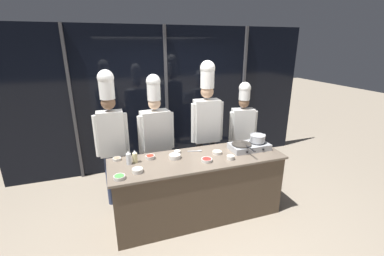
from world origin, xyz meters
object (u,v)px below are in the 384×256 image
Objects in this scene: frying_pan at (242,143)px; squeeze_bottle_oil at (135,157)px; chef_head at (111,127)px; prep_bowl_shrimp at (175,156)px; prep_bowl_bell_pepper at (207,160)px; prep_bowl_mushrooms at (117,159)px; chef_sous at (156,130)px; squeeze_bottle_clear at (129,158)px; serving_spoon_slotted at (198,151)px; chef_line at (207,116)px; portable_stove at (249,146)px; prep_bowl_scallions at (119,177)px; prep_bowl_noodles at (137,170)px; chef_pastry at (243,124)px; stock_pot at (258,138)px; prep_bowl_bean_sprouts at (231,157)px; prep_bowl_chili_flakes at (150,157)px; prep_bowl_garlic at (177,152)px; prep_bowl_ginger at (217,152)px.

squeeze_bottle_oil is (-1.51, 0.10, -0.04)m from frying_pan.
squeeze_bottle_oil is at bearing 115.86° from chef_head.
prep_bowl_bell_pepper is at bearing -32.06° from prep_bowl_shrimp.
chef_sous reaches higher than prep_bowl_mushrooms.
squeeze_bottle_clear is at bearing -164.02° from squeeze_bottle_oil.
squeeze_bottle_oil is at bearing 175.37° from prep_bowl_shrimp.
chef_head is (-1.15, 0.48, 0.33)m from serving_spoon_slotted.
chef_line is (-0.28, 0.66, 0.25)m from frying_pan.
portable_stove is 4.19× the size of prep_bowl_scallions.
frying_pan is 0.23× the size of chef_line.
prep_bowl_shrimp is at bearing 93.87° from chef_sous.
prep_bowl_bell_pepper is 0.68× the size of serving_spoon_slotted.
prep_bowl_scallions is (-1.73, -0.27, -0.09)m from frying_pan.
squeeze_bottle_clear reaches higher than prep_bowl_noodles.
stock_pot is at bearing 88.63° from chef_pastry.
prep_bowl_noodles is at bearing -158.43° from serving_spoon_slotted.
stock_pot reaches higher than prep_bowl_shrimp.
prep_bowl_bean_sprouts is (0.33, -0.04, 0.01)m from prep_bowl_bell_pepper.
portable_stove is 0.47m from prep_bowl_bean_sprouts.
prep_bowl_mushrooms is 1.54m from chef_line.
chef_head reaches higher than portable_stove.
chef_sous is (0.41, 0.90, 0.18)m from prep_bowl_noodles.
prep_bowl_scallions is (-1.45, -0.06, -0.01)m from prep_bowl_bean_sprouts.
chef_pastry is at bearing 172.41° from chef_sous.
squeeze_bottle_oil is 0.53m from prep_bowl_shrimp.
prep_bowl_bean_sprouts reaches higher than prep_bowl_mushrooms.
prep_bowl_bean_sprouts is (-0.28, -0.21, -0.09)m from frying_pan.
portable_stove reaches higher than serving_spoon_slotted.
prep_bowl_shrimp is 0.08× the size of chef_head.
prep_bowl_chili_flakes is at bearing -177.62° from serving_spoon_slotted.
prep_bowl_mushrooms is (-1.99, 0.25, -0.14)m from stock_pot.
squeeze_bottle_oil is at bearing 162.90° from prep_bowl_bell_pepper.
prep_bowl_garlic is at bearing 37.33° from chef_line.
prep_bowl_bell_pepper is at bearing -20.85° from prep_bowl_mushrooms.
prep_bowl_ginger reaches higher than serving_spoon_slotted.
stock_pot is 1.79× the size of prep_bowl_scallions.
chef_head is at bearing 106.56° from prep_bowl_noodles.
chef_sous reaches higher than prep_bowl_garlic.
squeeze_bottle_clear is 0.70m from prep_bowl_garlic.
squeeze_bottle_clear is (-1.85, 0.08, -0.07)m from stock_pot.
squeeze_bottle_clear is 0.38m from prep_bowl_scallions.
prep_bowl_scallions is at bearing -172.24° from stock_pot.
chef_head reaches higher than prep_bowl_noodles.
chef_pastry is (1.71, 0.54, 0.12)m from prep_bowl_chili_flakes.
prep_bowl_shrimp is 1.21× the size of prep_bowl_ginger.
portable_stove is 1.72m from squeeze_bottle_clear.
frying_pan is 1.33m from chef_sous.
prep_bowl_noodles is 0.48m from prep_bowl_mushrooms.
chef_pastry is at bearing 24.58° from prep_bowl_shrimp.
prep_bowl_noodles is 0.73m from prep_bowl_garlic.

